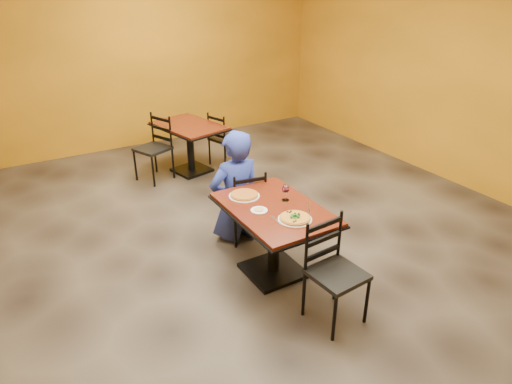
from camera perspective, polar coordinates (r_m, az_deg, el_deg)
floor at (r=5.06m, az=-0.89°, el=-7.20°), size 7.00×8.00×0.01m
wall_back at (r=8.08m, az=-15.78°, el=15.89°), size 7.00×0.01×3.00m
wall_right at (r=6.82m, az=26.16°, el=12.61°), size 0.01×8.00×3.00m
table_main at (r=4.41m, az=2.30°, el=-4.16°), size 0.83×1.23×0.75m
table_second at (r=6.90m, az=-8.37°, el=6.85°), size 0.98×1.25×0.75m
chair_main_near at (r=3.93m, az=10.22°, el=-10.26°), size 0.45×0.45×0.94m
chair_main_far at (r=5.08m, az=-1.40°, el=-1.51°), size 0.45×0.45×0.86m
chair_second_left at (r=6.74m, az=-12.92°, el=5.31°), size 0.56×0.56×0.95m
chair_second_right at (r=7.17m, az=-3.98°, el=6.73°), size 0.49×0.49×0.85m
diner at (r=5.02m, az=-2.62°, el=0.83°), size 0.63×0.42×1.28m
plate_main at (r=4.11m, az=4.94°, el=-3.45°), size 0.31×0.31×0.01m
pizza_main at (r=4.10m, az=4.95°, el=-3.26°), size 0.28×0.28×0.02m
plate_far at (r=4.52m, az=-1.49°, el=-0.50°), size 0.31×0.31×0.01m
pizza_far at (r=4.51m, az=-1.50°, el=-0.32°), size 0.28×0.28×0.02m
side_plate at (r=4.25m, az=0.39°, el=-2.33°), size 0.16×0.16×0.01m
dip at (r=4.24m, az=0.39°, el=-2.22°), size 0.09×0.09×0.01m
wine_glass at (r=4.41m, az=3.76°, el=0.00°), size 0.08×0.08×0.18m
fork at (r=4.09m, az=2.58°, el=-3.59°), size 0.02×0.19×0.00m
knife at (r=4.34m, az=6.66°, el=-1.92°), size 0.12×0.19×0.00m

